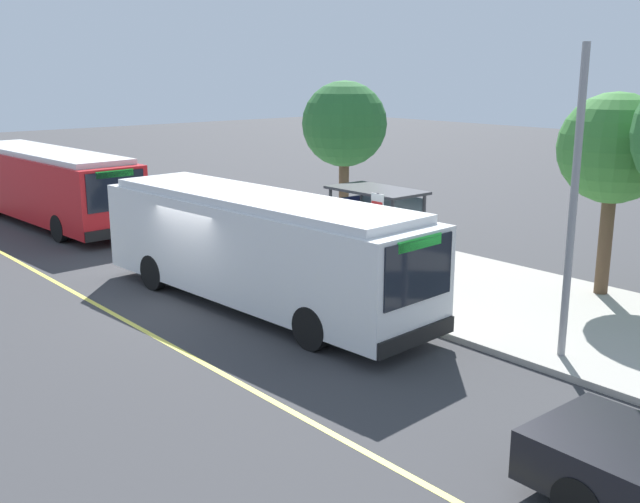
{
  "coord_description": "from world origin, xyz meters",
  "views": [
    {
      "loc": [
        16.47,
        -9.83,
        6.03
      ],
      "look_at": [
        3.25,
        1.48,
        1.75
      ],
      "focal_mm": 41.63,
      "sensor_mm": 36.0,
      "label": 1
    }
  ],
  "objects": [
    {
      "name": "bus_shelter",
      "position": [
        1.01,
        5.58,
        1.92
      ],
      "size": [
        2.9,
        1.6,
        2.48
      ],
      "color": "#333338",
      "rests_on": "sidewalk_curb"
    },
    {
      "name": "sidewalk_curb",
      "position": [
        0.0,
        6.0,
        0.07
      ],
      "size": [
        44.0,
        6.4,
        0.15
      ],
      "primitive_type": "cube",
      "color": "#A8A399",
      "rests_on": "ground_plane"
    },
    {
      "name": "route_sign_post",
      "position": [
        3.16,
        3.52,
        1.96
      ],
      "size": [
        0.44,
        0.08,
        2.8
      ],
      "color": "#333338",
      "rests_on": "sidewalk_curb"
    },
    {
      "name": "utility_pole",
      "position": [
        8.61,
        3.62,
        3.35
      ],
      "size": [
        0.16,
        0.16,
        6.4
      ],
      "primitive_type": "cylinder",
      "color": "gray",
      "rests_on": "sidewalk_curb"
    },
    {
      "name": "waiting_bench",
      "position": [
        1.12,
        5.7,
        0.63
      ],
      "size": [
        1.6,
        0.48,
        0.95
      ],
      "color": "brown",
      "rests_on": "sidewalk_curb"
    },
    {
      "name": "street_tree_upstreet",
      "position": [
        -2.83,
        7.8,
        4.15
      ],
      "size": [
        2.97,
        2.97,
        5.52
      ],
      "color": "brown",
      "rests_on": "sidewalk_curb"
    },
    {
      "name": "transit_bus_main",
      "position": [
        1.32,
        1.01,
        1.62
      ],
      "size": [
        10.74,
        3.22,
        2.95
      ],
      "color": "white",
      "rests_on": "ground_plane"
    },
    {
      "name": "lane_stripe_center",
      "position": [
        0.0,
        -2.2,
        0.0
      ],
      "size": [
        36.0,
        0.14,
        0.01
      ],
      "primitive_type": "cube",
      "color": "#E0D64C",
      "rests_on": "ground_plane"
    },
    {
      "name": "ground_plane",
      "position": [
        0.0,
        0.0,
        0.0
      ],
      "size": [
        120.0,
        120.0,
        0.0
      ],
      "primitive_type": "plane",
      "color": "#38383A"
    },
    {
      "name": "transit_bus_second",
      "position": [
        -12.81,
        0.94,
        1.62
      ],
      "size": [
        11.43,
        3.1,
        2.95
      ],
      "color": "red",
      "rests_on": "ground_plane"
    },
    {
      "name": "street_tree_downstreet",
      "position": [
        6.82,
        8.43,
        4.02
      ],
      "size": [
        2.88,
        2.88,
        5.34
      ],
      "color": "brown",
      "rests_on": "sidewalk_curb"
    }
  ]
}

